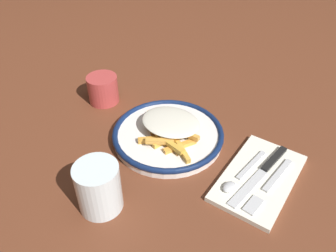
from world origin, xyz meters
The scene contains 9 objects.
ground_plane centered at (0.00, 0.00, 0.00)m, with size 2.60×2.60×0.00m, color brown.
plate centered at (0.00, 0.00, 0.01)m, with size 0.26×0.26×0.03m.
fries_heap centered at (-0.01, 0.00, 0.04)m, with size 0.18×0.15×0.03m.
napkin centered at (-0.23, -0.01, 0.01)m, with size 0.13×0.22×0.01m, color silver.
fork centered at (-0.25, 0.00, 0.01)m, with size 0.03×0.18×0.00m.
knife centered at (-0.23, -0.03, 0.01)m, with size 0.03×0.21×0.01m.
spoon centered at (-0.20, 0.02, 0.02)m, with size 0.03×0.15×0.01m.
water_glass centered at (-0.02, 0.23, 0.05)m, with size 0.08×0.08×0.10m, color silver.
coffee_mug centered at (0.23, -0.02, 0.04)m, with size 0.10×0.08×0.07m.
Camera 1 is at (-0.37, 0.48, 0.52)m, focal length 36.31 mm.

